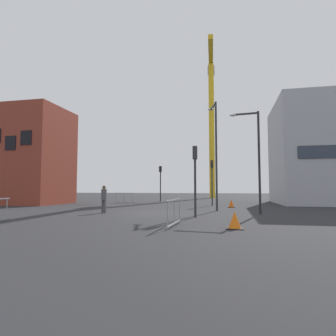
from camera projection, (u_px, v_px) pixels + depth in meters
name	position (u px, v px, depth m)	size (l,w,h in m)	color
ground	(153.00, 213.00, 17.89)	(160.00, 160.00, 0.00)	#28282B
brick_building	(26.00, 156.00, 28.99)	(7.96, 6.11, 9.50)	brown
construction_crane	(211.00, 108.00, 48.09)	(1.69, 12.90, 23.55)	gold
streetlamp_tall	(215.00, 147.00, 20.14)	(0.73, 1.66, 7.58)	#2D2D30
streetlamp_short	(255.00, 152.00, 17.68)	(1.79, 0.36, 6.28)	#232326
traffic_light_corner	(212.00, 175.00, 26.14)	(0.27, 0.38, 4.10)	#2D2D30
traffic_light_far	(195.00, 169.00, 15.41)	(0.25, 0.38, 3.79)	#2D2D30
traffic_light_verge	(160.00, 178.00, 34.40)	(0.37, 0.25, 4.20)	black
pedestrian_walking	(104.00, 197.00, 18.03)	(0.34, 0.34, 1.71)	#4C4C51
safety_barrier_front	(174.00, 212.00, 11.74)	(0.12, 2.53, 1.08)	gray
safety_barrier_left_run	(124.00, 198.00, 29.72)	(2.18, 0.38, 1.08)	gray
traffic_cone_orange	(235.00, 221.00, 10.90)	(0.65, 0.65, 0.65)	black
traffic_cone_on_verge	(231.00, 204.00, 23.33)	(0.62, 0.62, 0.63)	black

